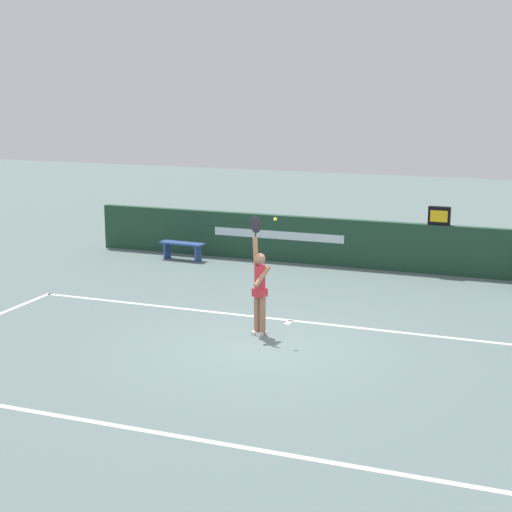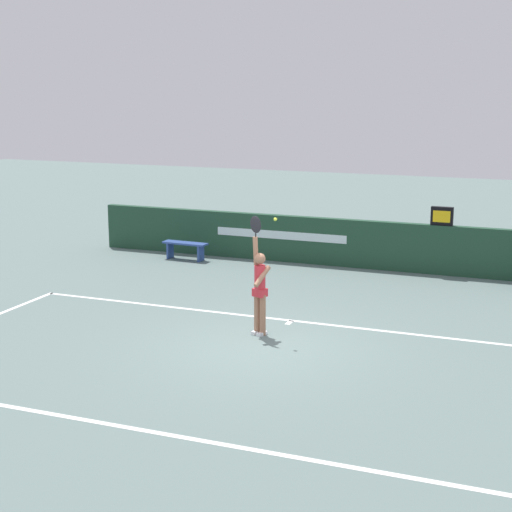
# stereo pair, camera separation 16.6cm
# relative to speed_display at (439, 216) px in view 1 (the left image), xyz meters

# --- Properties ---
(ground_plane) EXTENTS (60.00, 60.00, 0.00)m
(ground_plane) POSITION_rel_speed_display_xyz_m (-2.27, -7.23, -1.56)
(ground_plane) COLOR slate
(court_lines) EXTENTS (12.38, 6.09, 0.00)m
(court_lines) POSITION_rel_speed_display_xyz_m (-2.27, -8.39, -1.56)
(court_lines) COLOR white
(court_lines) RESTS_ON ground
(back_wall) EXTENTS (15.56, 0.23, 1.32)m
(back_wall) POSITION_rel_speed_display_xyz_m (-2.27, 0.00, -0.90)
(back_wall) COLOR #1E422D
(back_wall) RESTS_ON ground
(speed_display) EXTENTS (0.57, 0.16, 0.49)m
(speed_display) POSITION_rel_speed_display_xyz_m (0.00, 0.00, 0.00)
(speed_display) COLOR black
(speed_display) RESTS_ON back_wall
(tennis_player) EXTENTS (0.47, 0.46, 2.43)m
(tennis_player) POSITION_rel_speed_display_xyz_m (-2.56, -6.56, -0.56)
(tennis_player) COLOR #A37053
(tennis_player) RESTS_ON ground
(tennis_ball) EXTENTS (0.07, 0.07, 0.07)m
(tennis_ball) POSITION_rel_speed_display_xyz_m (-2.24, -6.56, 0.81)
(tennis_ball) COLOR #C6D936
(courtside_bench_near) EXTENTS (1.34, 0.43, 0.50)m
(courtside_bench_near) POSITION_rel_speed_display_xyz_m (-7.07, -0.85, -1.19)
(courtside_bench_near) COLOR #2E498F
(courtside_bench_near) RESTS_ON ground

